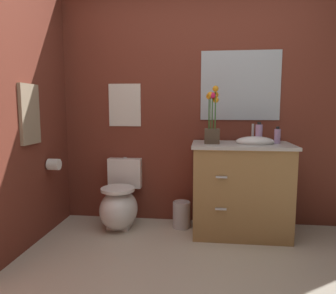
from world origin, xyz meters
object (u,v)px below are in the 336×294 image
vanity_cabinet (241,188)px  toilet (120,204)px  wall_poster (125,105)px  soap_bottle (259,133)px  toilet_paper_roll (54,164)px  hanging_towel (30,114)px  trash_bin (182,214)px  wall_mirror (240,86)px  flower_vase (212,123)px  lotion_bottle (277,136)px

vanity_cabinet → toilet: bearing=178.8°
toilet → wall_poster: size_ratio=1.53×
soap_bottle → wall_poster: 1.42m
toilet → toilet_paper_roll: 0.76m
toilet → hanging_towel: 1.23m
trash_bin → wall_poster: wall_poster is taller
soap_bottle → hanging_towel: 2.09m
wall_poster → soap_bottle: bearing=-10.0°
wall_mirror → toilet_paper_roll: (-1.81, -0.46, -0.77)m
wall_poster → hanging_towel: (-0.65, -0.75, -0.08)m
flower_vase → vanity_cabinet: bearing=6.1°
trash_bin → flower_vase: bearing=-21.2°
trash_bin → wall_poster: bearing=161.6°
hanging_towel → wall_mirror: bearing=21.9°
flower_vase → wall_mirror: bearing=48.8°
wall_poster → toilet_paper_roll: wall_poster is taller
trash_bin → hanging_towel: hanging_towel is taller
vanity_cabinet → toilet_paper_roll: bearing=-174.6°
trash_bin → toilet: bearing=-174.8°
toilet_paper_roll → wall_mirror: bearing=14.4°
toilet_paper_roll → trash_bin: bearing=11.7°
lotion_bottle → vanity_cabinet: bearing=-170.9°
trash_bin → soap_bottle: bearing=-2.5°
toilet → lotion_bottle: bearing=1.0°
vanity_cabinet → flower_vase: size_ratio=1.98×
vanity_cabinet → flower_vase: flower_vase is taller
lotion_bottle → trash_bin: lotion_bottle is taller
vanity_cabinet → lotion_bottle: (0.33, 0.05, 0.50)m
toilet → trash_bin: (0.63, 0.06, -0.11)m
vanity_cabinet → lotion_bottle: bearing=9.1°
wall_mirror → toilet_paper_roll: size_ratio=7.27×
trash_bin → toilet_paper_roll: toilet_paper_roll is taller
toilet_paper_roll → flower_vase: bearing=5.2°
trash_bin → wall_mirror: size_ratio=0.34×
flower_vase → wall_mirror: (0.28, 0.32, 0.37)m
wall_mirror → toilet_paper_roll: 2.02m
wall_mirror → hanging_towel: (-1.86, -0.75, -0.28)m
toilet_paper_roll → wall_poster: bearing=37.9°
flower_vase → lotion_bottle: bearing=7.7°
toilet → toilet_paper_roll: toilet_paper_roll is taller
lotion_bottle → wall_mirror: 0.64m
toilet → vanity_cabinet: bearing=-1.2°
flower_vase → toilet_paper_roll: bearing=-174.8°
flower_vase → wall_poster: (-0.93, 0.32, 0.17)m
toilet_paper_roll → lotion_bottle: bearing=6.0°
trash_bin → lotion_bottle: bearing=-1.9°
flower_vase → toilet_paper_roll: size_ratio=4.91×
lotion_bottle → toilet: bearing=-179.0°
hanging_towel → toilet: bearing=36.4°
vanity_cabinet → trash_bin: vanity_cabinet is taller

